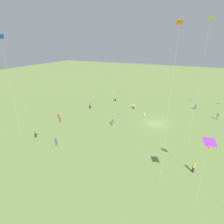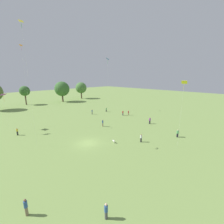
% 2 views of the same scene
% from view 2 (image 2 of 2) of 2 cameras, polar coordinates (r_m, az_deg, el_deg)
% --- Properties ---
extents(ground_plane, '(240.00, 240.00, 0.00)m').
position_cam_2_polar(ground_plane, '(30.83, -9.19, -11.64)').
color(ground_plane, '#7A994C').
extents(tree_3, '(4.49, 4.49, 8.64)m').
position_cam_2_polar(tree_3, '(79.43, -30.33, 6.90)').
color(tree_3, brown).
rests_on(tree_3, ground_plane).
extents(tree_4, '(7.40, 7.40, 10.34)m').
position_cam_2_polar(tree_4, '(81.24, -18.51, 8.35)').
color(tree_4, brown).
rests_on(tree_4, ground_plane).
extents(tree_5, '(6.34, 6.34, 9.50)m').
position_cam_2_polar(tree_5, '(90.16, -11.70, 9.02)').
color(tree_5, brown).
rests_on(tree_5, ground_plane).
extents(person_0, '(0.42, 0.42, 1.68)m').
position_cam_2_polar(person_0, '(31.16, 11.02, -9.75)').
color(person_0, '#232328').
rests_on(person_0, ground_plane).
extents(person_1, '(0.41, 0.41, 1.70)m').
position_cam_2_polar(person_1, '(16.65, -2.27, -33.52)').
color(person_1, '#4C4C51').
rests_on(person_1, ground_plane).
extents(person_2, '(0.63, 0.63, 1.81)m').
position_cam_2_polar(person_2, '(43.09, 14.20, -3.25)').
color(person_2, '#232328').
rests_on(person_2, ground_plane).
extents(person_4, '(0.56, 0.56, 1.66)m').
position_cam_2_polar(person_4, '(50.75, 4.14, -0.41)').
color(person_4, '#4C4C51').
rests_on(person_4, ground_plane).
extents(person_5, '(0.46, 0.46, 1.76)m').
position_cam_2_polar(person_5, '(52.47, -7.60, 0.07)').
color(person_5, '#4C4C51').
rests_on(person_5, ground_plane).
extents(person_6, '(0.66, 0.66, 1.73)m').
position_cam_2_polar(person_6, '(35.90, 23.71, -7.50)').
color(person_6, '#232328').
rests_on(person_6, ground_plane).
extents(person_7, '(0.41, 0.41, 1.70)m').
position_cam_2_polar(person_7, '(40.11, -32.40, -6.33)').
color(person_7, '#232328').
rests_on(person_7, ground_plane).
extents(person_8, '(0.49, 0.49, 1.86)m').
position_cam_2_polar(person_8, '(39.65, -3.58, -4.22)').
color(person_8, '#847056').
rests_on(person_8, ground_plane).
extents(person_9, '(0.45, 0.45, 1.84)m').
position_cam_2_polar(person_9, '(18.71, -29.97, -28.87)').
color(person_9, '#847056').
rests_on(person_9, ground_plane).
extents(person_10, '(0.44, 0.44, 1.73)m').
position_cam_2_polar(person_10, '(51.11, 6.27, -0.30)').
color(person_10, '#847056').
rests_on(person_10, ground_plane).
extents(person_11, '(0.52, 0.52, 1.66)m').
position_cam_2_polar(person_11, '(55.82, -2.21, 0.92)').
color(person_11, '#232328').
rests_on(person_11, ground_plane).
extents(kite_0, '(0.92, 1.04, 12.29)m').
position_cam_2_polar(kite_0, '(28.52, 25.74, 9.16)').
color(kite_0, yellow).
rests_on(kite_0, ground_plane).
extents(kite_3, '(0.70, 0.59, 21.66)m').
position_cam_2_polar(kite_3, '(30.47, -30.83, 23.44)').
color(kite_3, yellow).
rests_on(kite_3, ground_plane).
extents(kite_5, '(1.44, 1.39, 8.96)m').
position_cam_2_polar(kite_5, '(44.37, -36.04, 5.16)').
color(kite_5, purple).
rests_on(kite_5, ground_plane).
extents(kite_6, '(1.47, 1.53, 19.41)m').
position_cam_2_polar(kite_6, '(57.29, -1.70, 18.86)').
color(kite_6, blue).
rests_on(kite_6, ground_plane).
extents(kite_8, '(0.77, 0.70, 20.20)m').
position_cam_2_polar(kite_8, '(43.26, -31.03, 18.04)').
color(kite_8, orange).
rests_on(kite_8, ground_plane).
extents(dog_0, '(0.36, 0.70, 0.58)m').
position_cam_2_polar(dog_0, '(30.43, 0.64, -10.97)').
color(dog_0, silver).
rests_on(dog_0, ground_plane).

